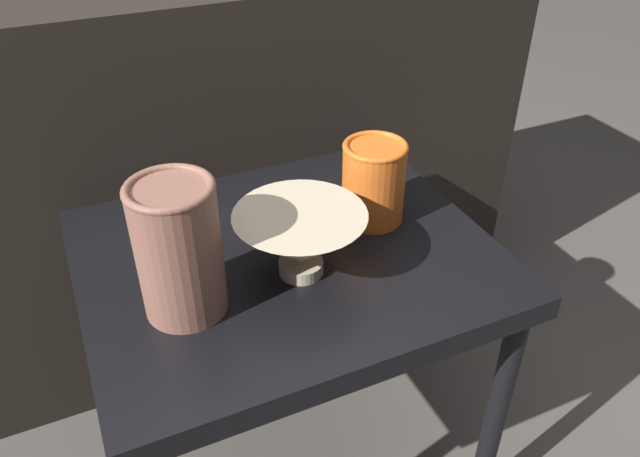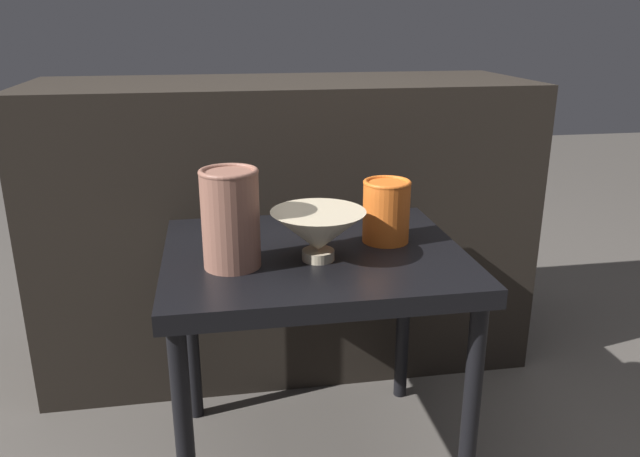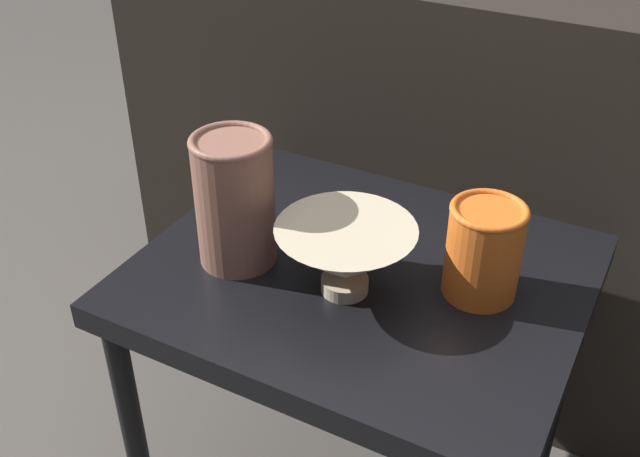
% 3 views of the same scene
% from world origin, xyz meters
% --- Properties ---
extents(table, '(0.64, 0.54, 0.55)m').
position_xyz_m(table, '(0.00, 0.00, 0.48)').
color(table, black).
rests_on(table, ground_plane).
extents(couch_backdrop, '(1.42, 0.50, 0.86)m').
position_xyz_m(couch_backdrop, '(0.00, 0.56, 0.43)').
color(couch_backdrop, black).
rests_on(couch_backdrop, ground_plane).
extents(bowl, '(0.20, 0.20, 0.11)m').
position_xyz_m(bowl, '(-0.00, -0.06, 0.61)').
color(bowl, '#C1B293').
rests_on(bowl, table).
extents(vase_textured_left, '(0.12, 0.12, 0.20)m').
position_xyz_m(vase_textured_left, '(-0.18, -0.06, 0.65)').
color(vase_textured_left, brown).
rests_on(vase_textured_left, table).
extents(vase_colorful_right, '(0.11, 0.11, 0.14)m').
position_xyz_m(vase_colorful_right, '(0.17, 0.03, 0.62)').
color(vase_colorful_right, orange).
rests_on(vase_colorful_right, table).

